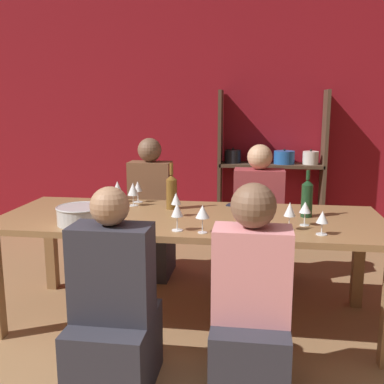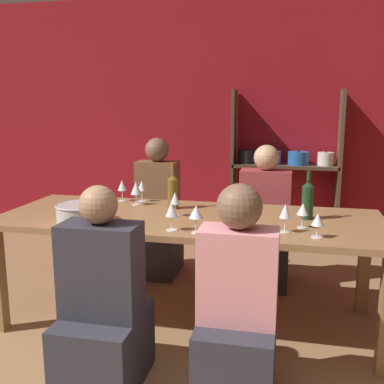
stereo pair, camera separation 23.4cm
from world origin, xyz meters
The scene contains 21 objects.
wall_back_red centered at (0.00, 3.83, 1.35)m, with size 8.80×0.06×2.70m.
shelf_unit centered at (0.80, 3.63, 0.62)m, with size 1.16×0.30×1.66m.
dining_table centered at (0.19, 1.57, 0.68)m, with size 2.59×0.98×0.76m.
mixing_bowl centered at (-0.47, 1.28, 0.82)m, with size 0.31×0.31×0.12m.
wine_bottle_green centered at (0.97, 1.67, 0.89)m, with size 0.08×0.08×0.32m.
wine_bottle_dark centered at (0.03, 1.78, 0.89)m, with size 0.08×0.08×0.34m.
wine_glass_white_a centered at (0.94, 1.44, 0.87)m, with size 0.07×0.07×0.15m.
wine_glass_red_a centered at (0.10, 1.56, 0.88)m, with size 0.07×0.07×0.16m.
wine_glass_white_b centered at (0.32, 1.19, 0.89)m, with size 0.08×0.08×0.17m.
wine_glass_empty_a centered at (-0.28, 1.83, 0.89)m, with size 0.08×0.08×0.18m.
wine_glass_white_c centered at (0.84, 1.32, 0.88)m, with size 0.07×0.07×0.17m.
wine_glass_red_b centered at (0.17, 1.21, 0.88)m, with size 0.07×0.07×0.17m.
wine_glass_white_d centered at (1.02, 1.25, 0.86)m, with size 0.07×0.07×0.14m.
wine_glass_red_c centered at (-0.43, 1.94, 0.88)m, with size 0.07×0.07×0.17m.
wine_glass_empty_b centered at (-0.27, 1.96, 0.88)m, with size 0.07×0.07×0.17m.
wine_glass_red_d centered at (0.63, 1.30, 0.87)m, with size 0.07×0.07×0.16m.
cell_phone centered at (0.50, 1.93, 0.77)m, with size 0.16×0.11×0.01m.
person_near_a centered at (-0.10, 0.76, 0.40)m, with size 0.42×0.52×1.11m.
person_far_a centered at (-0.28, 2.40, 0.46)m, with size 0.36×0.45×1.23m.
person_near_b centered at (0.62, 0.80, 0.42)m, with size 0.39×0.49×1.14m.
person_far_b centered at (0.66, 2.39, 0.43)m, with size 0.42×0.52×1.18m.
Camera 1 is at (0.62, -1.36, 1.51)m, focal length 42.00 mm.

